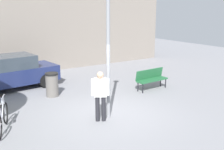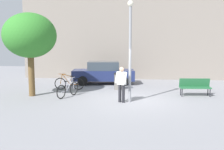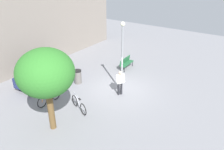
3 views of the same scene
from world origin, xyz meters
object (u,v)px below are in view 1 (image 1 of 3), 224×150
Objects in this scene: bicycle_silver at (2,119)px; parked_car_navy at (10,72)px; trash_bin at (52,85)px; person_by_lamppost at (100,93)px; lamppost at (108,35)px; park_bench at (151,78)px.

parked_car_navy is (1.29, 4.43, 0.39)m from bicycle_silver.
trash_bin is at bearing 43.46° from bicycle_silver.
lamppost is at bearing 18.12° from person_by_lamppost.
parked_car_navy is 2.41m from trash_bin.
person_by_lamppost is at bearing -161.88° from lamppost.
lamppost is at bearing -69.84° from parked_car_navy.
parked_car_navy reaches higher than trash_bin.
person_by_lamppost is 1.03× the size of park_bench.
parked_car_navy is at bearing 119.81° from trash_bin.
park_bench is 0.37× the size of parked_car_navy.
trash_bin is (-0.76, 3.23, -2.28)m from lamppost.
parked_car_navy is at bearing 110.16° from lamppost.
lamppost reaches higher than trash_bin.
lamppost is 2.89× the size of park_bench.
park_bench is at bearing -33.61° from parked_car_navy.
bicycle_silver is 4.63m from parked_car_navy.
bicycle_silver reaches higher than park_bench.
park_bench is 4.43m from trash_bin.
trash_bin is at bearing 103.21° from lamppost.
bicycle_silver is at bearing 164.91° from lamppost.
lamppost is 6.00m from parked_car_navy.
park_bench is (3.41, 1.74, -2.24)m from lamppost.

